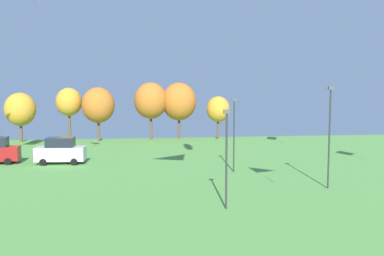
{
  "coord_description": "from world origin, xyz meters",
  "views": [
    {
      "loc": [
        -0.23,
        0.76,
        6.88
      ],
      "look_at": [
        1.73,
        16.28,
        5.44
      ],
      "focal_mm": 38.0,
      "sensor_mm": 36.0,
      "label": 1
    }
  ],
  "objects_px": {
    "light_post_2": "(329,132)",
    "treeline_tree_2": "(69,102)",
    "kite_flying_4": "(196,2)",
    "treeline_tree_1": "(20,109)",
    "light_post_1": "(226,153)",
    "treeline_tree_3": "(98,105)",
    "parked_car_second_from_left": "(61,151)",
    "treeline_tree_4": "(151,101)",
    "treeline_tree_5": "(179,102)",
    "light_post_0": "(234,131)",
    "treeline_tree_6": "(218,109)"
  },
  "relations": [
    {
      "from": "light_post_2",
      "to": "treeline_tree_2",
      "type": "relative_size",
      "value": 0.98
    },
    {
      "from": "kite_flying_4",
      "to": "treeline_tree_1",
      "type": "bearing_deg",
      "value": 118.65
    },
    {
      "from": "kite_flying_4",
      "to": "light_post_1",
      "type": "bearing_deg",
      "value": 21.25
    },
    {
      "from": "kite_flying_4",
      "to": "treeline_tree_3",
      "type": "distance_m",
      "value": 36.29
    },
    {
      "from": "treeline_tree_2",
      "to": "parked_car_second_from_left",
      "type": "bearing_deg",
      "value": -82.95
    },
    {
      "from": "treeline_tree_4",
      "to": "treeline_tree_5",
      "type": "bearing_deg",
      "value": 5.1
    },
    {
      "from": "light_post_2",
      "to": "treeline_tree_4",
      "type": "xyz_separation_m",
      "value": [
        -11.69,
        30.81,
        1.47
      ]
    },
    {
      "from": "light_post_0",
      "to": "treeline_tree_2",
      "type": "relative_size",
      "value": 0.85
    },
    {
      "from": "parked_car_second_from_left",
      "to": "treeline_tree_6",
      "type": "xyz_separation_m",
      "value": [
        18.51,
        17.83,
        3.02
      ]
    },
    {
      "from": "light_post_2",
      "to": "treeline_tree_4",
      "type": "height_order",
      "value": "treeline_tree_4"
    },
    {
      "from": "treeline_tree_4",
      "to": "treeline_tree_2",
      "type": "bearing_deg",
      "value": 176.71
    },
    {
      "from": "treeline_tree_3",
      "to": "treeline_tree_4",
      "type": "xyz_separation_m",
      "value": [
        7.17,
        1.0,
        0.56
      ]
    },
    {
      "from": "light_post_0",
      "to": "treeline_tree_4",
      "type": "xyz_separation_m",
      "value": [
        -6.38,
        24.26,
        1.96
      ]
    },
    {
      "from": "light_post_1",
      "to": "treeline_tree_5",
      "type": "height_order",
      "value": "treeline_tree_5"
    },
    {
      "from": "treeline_tree_1",
      "to": "treeline_tree_2",
      "type": "relative_size",
      "value": 0.91
    },
    {
      "from": "light_post_2",
      "to": "treeline_tree_6",
      "type": "height_order",
      "value": "light_post_2"
    },
    {
      "from": "light_post_1",
      "to": "light_post_2",
      "type": "relative_size",
      "value": 0.81
    },
    {
      "from": "treeline_tree_1",
      "to": "treeline_tree_6",
      "type": "distance_m",
      "value": 27.07
    },
    {
      "from": "kite_flying_4",
      "to": "treeline_tree_1",
      "type": "relative_size",
      "value": 0.59
    },
    {
      "from": "light_post_0",
      "to": "treeline_tree_3",
      "type": "distance_m",
      "value": 26.96
    },
    {
      "from": "parked_car_second_from_left",
      "to": "light_post_2",
      "type": "distance_m",
      "value": 24.2
    },
    {
      "from": "light_post_2",
      "to": "treeline_tree_6",
      "type": "relative_size",
      "value": 1.18
    },
    {
      "from": "parked_car_second_from_left",
      "to": "treeline_tree_1",
      "type": "distance_m",
      "value": 20.12
    },
    {
      "from": "light_post_2",
      "to": "treeline_tree_3",
      "type": "xyz_separation_m",
      "value": [
        -18.85,
        29.81,
        0.91
      ]
    },
    {
      "from": "parked_car_second_from_left",
      "to": "treeline_tree_3",
      "type": "height_order",
      "value": "treeline_tree_3"
    },
    {
      "from": "kite_flying_4",
      "to": "treeline_tree_2",
      "type": "distance_m",
      "value": 38.98
    },
    {
      "from": "treeline_tree_3",
      "to": "treeline_tree_6",
      "type": "xyz_separation_m",
      "value": [
        16.72,
        0.34,
        -0.67
      ]
    },
    {
      "from": "light_post_1",
      "to": "treeline_tree_4",
      "type": "relative_size",
      "value": 0.72
    },
    {
      "from": "treeline_tree_1",
      "to": "treeline_tree_4",
      "type": "relative_size",
      "value": 0.82
    },
    {
      "from": "kite_flying_4",
      "to": "treeline_tree_5",
      "type": "height_order",
      "value": "kite_flying_4"
    },
    {
      "from": "treeline_tree_5",
      "to": "treeline_tree_1",
      "type": "bearing_deg",
      "value": -177.56
    },
    {
      "from": "treeline_tree_1",
      "to": "treeline_tree_4",
      "type": "xyz_separation_m",
      "value": [
        17.52,
        0.56,
        1.09
      ]
    },
    {
      "from": "light_post_0",
      "to": "treeline_tree_6",
      "type": "distance_m",
      "value": 23.83
    },
    {
      "from": "light_post_1",
      "to": "treeline_tree_2",
      "type": "height_order",
      "value": "treeline_tree_2"
    },
    {
      "from": "treeline_tree_1",
      "to": "parked_car_second_from_left",
      "type": "bearing_deg",
      "value": -64.49
    },
    {
      "from": "treeline_tree_1",
      "to": "treeline_tree_3",
      "type": "xyz_separation_m",
      "value": [
        10.35,
        -0.44,
        0.53
      ]
    },
    {
      "from": "light_post_0",
      "to": "light_post_1",
      "type": "xyz_separation_m",
      "value": [
        -2.9,
        -10.58,
        -0.22
      ]
    },
    {
      "from": "treeline_tree_3",
      "to": "treeline_tree_6",
      "type": "distance_m",
      "value": 16.74
    },
    {
      "from": "light_post_0",
      "to": "treeline_tree_2",
      "type": "height_order",
      "value": "treeline_tree_2"
    },
    {
      "from": "parked_car_second_from_left",
      "to": "treeline_tree_5",
      "type": "xyz_separation_m",
      "value": [
        13.01,
        18.85,
        4.11
      ]
    },
    {
      "from": "treeline_tree_2",
      "to": "light_post_1",
      "type": "bearing_deg",
      "value": -67.36
    },
    {
      "from": "parked_car_second_from_left",
      "to": "treeline_tree_6",
      "type": "height_order",
      "value": "treeline_tree_6"
    },
    {
      "from": "kite_flying_4",
      "to": "light_post_2",
      "type": "relative_size",
      "value": 0.55
    },
    {
      "from": "parked_car_second_from_left",
      "to": "treeline_tree_2",
      "type": "bearing_deg",
      "value": 100.47
    },
    {
      "from": "kite_flying_4",
      "to": "treeline_tree_3",
      "type": "relative_size",
      "value": 0.53
    },
    {
      "from": "treeline_tree_3",
      "to": "treeline_tree_4",
      "type": "bearing_deg",
      "value": 7.95
    },
    {
      "from": "light_post_1",
      "to": "light_post_2",
      "type": "height_order",
      "value": "light_post_2"
    },
    {
      "from": "treeline_tree_1",
      "to": "treeline_tree_3",
      "type": "height_order",
      "value": "treeline_tree_3"
    },
    {
      "from": "light_post_1",
      "to": "light_post_0",
      "type": "bearing_deg",
      "value": 74.67
    },
    {
      "from": "parked_car_second_from_left",
      "to": "treeline_tree_1",
      "type": "relative_size",
      "value": 0.7
    }
  ]
}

